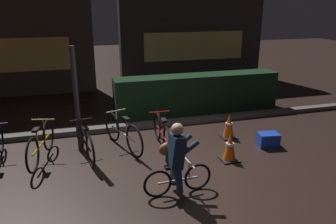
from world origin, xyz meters
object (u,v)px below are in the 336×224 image
Objects in this scene: parked_bike_center_left at (85,142)px; parked_bike_right_mid at (162,133)px; traffic_cone_far at (229,126)px; parked_bike_center_right at (123,133)px; blue_crate at (268,140)px; cyclist at (176,159)px; parked_bike_left_mid at (41,144)px; traffic_cone_near at (230,147)px; street_post at (76,101)px.

parked_bike_center_left is 0.97× the size of parked_bike_right_mid.
parked_bike_center_left is 3.29m from traffic_cone_far.
blue_crate is (3.10, -0.76, -0.21)m from parked_bike_center_right.
cyclist is at bearing -153.42° from blue_crate.
blue_crate is (0.62, -0.69, -0.14)m from traffic_cone_far.
parked_bike_center_right is (0.81, 0.20, 0.02)m from parked_bike_center_left.
parked_bike_center_left is (0.85, -0.09, -0.02)m from parked_bike_left_mid.
cyclist is (-2.53, -1.26, 0.48)m from blue_crate.
parked_bike_center_right is at bearing 149.58° from traffic_cone_near.
blue_crate is at bearing 19.50° from traffic_cone_near.
traffic_cone_near is at bearing -127.81° from parked_bike_right_mid.
parked_bike_right_mid is (1.63, 0.00, 0.01)m from parked_bike_center_left.
parked_bike_left_mid is 3.77m from traffic_cone_near.
cyclist is at bearing -134.24° from traffic_cone_far.
cyclist is at bearing -117.68° from parked_bike_left_mid.
traffic_cone_far is at bearing -83.27° from parked_bike_right_mid.
cyclist is (-0.25, -1.82, 0.29)m from parked_bike_right_mid.
street_post is at bearing 155.63° from traffic_cone_near.
traffic_cone_near is at bearing -24.37° from street_post.
traffic_cone_near is 0.48× the size of cyclist.
parked_bike_left_mid is (-0.75, -0.26, -0.76)m from street_post.
cyclist is at bearing -55.74° from street_post.
street_post is at bearing 4.77° from parked_bike_center_left.
cyclist is (-1.91, -1.96, 0.34)m from traffic_cone_far.
parked_bike_left_mid is at bearing 172.27° from blue_crate.
parked_bike_left_mid is 1.66m from parked_bike_center_right.
street_post is at bearing 167.32° from blue_crate.
parked_bike_center_left reaches higher than traffic_cone_near.
parked_bike_left_mid is 4.80m from blue_crate.
parked_bike_center_left is at bearing -177.63° from traffic_cone_far.
traffic_cone_far is at bearing -76.43° from parked_bike_left_mid.
parked_bike_center_left is 0.83m from parked_bike_center_right.
parked_bike_right_mid is (1.72, -0.34, -0.77)m from street_post.
parked_bike_right_mid reaches higher than parked_bike_center_left.
traffic_cone_far is at bearing -97.67° from parked_bike_center_left.
parked_bike_center_right is 2.48m from traffic_cone_far.
street_post is at bearing 62.34° from parked_bike_center_right.
traffic_cone_near is (3.62, -1.04, -0.06)m from parked_bike_left_mid.
cyclist is at bearing 174.33° from parked_bike_right_mid.
traffic_cone_near reaches higher than traffic_cone_far.
traffic_cone_far is (3.38, -0.21, -0.83)m from street_post.
parked_bike_right_mid reaches higher than traffic_cone_far.
cyclist reaches higher than traffic_cone_far.
parked_bike_center_right is at bearing -73.23° from parked_bike_left_mid.
parked_bike_left_mid reaches higher than traffic_cone_near.
parked_bike_right_mid is 2.72× the size of traffic_cone_far.
parked_bike_center_left is 3.61× the size of blue_crate.
traffic_cone_near is at bearing -139.02° from parked_bike_center_right.
traffic_cone_far is at bearing 131.86° from blue_crate.
traffic_cone_far is 0.94m from blue_crate.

